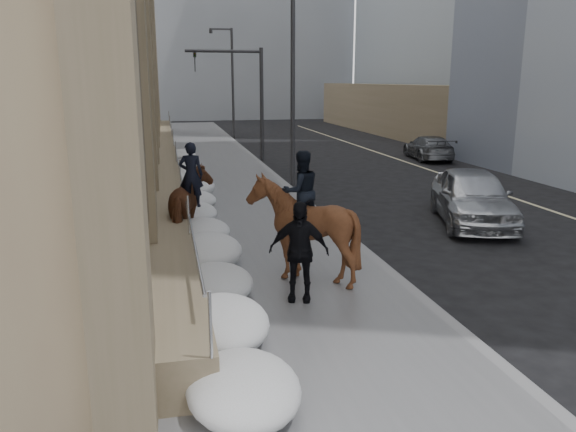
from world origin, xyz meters
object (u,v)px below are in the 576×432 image
at_px(pedestrian, 299,251).
at_px(car_grey, 428,148).
at_px(mounted_horse_left, 191,203).
at_px(mounted_horse_right, 302,225).
at_px(car_silver, 472,196).

relative_size(pedestrian, car_grey, 0.43).
height_order(mounted_horse_left, mounted_horse_right, mounted_horse_right).
relative_size(car_silver, car_grey, 1.10).
bearing_deg(car_grey, pedestrian, 66.00).
relative_size(mounted_horse_left, car_silver, 0.53).
xyz_separation_m(mounted_horse_right, pedestrian, (-0.33, -1.10, -0.22)).
distance_m(mounted_horse_left, car_silver, 8.58).
bearing_deg(pedestrian, mounted_horse_left, 129.08).
height_order(mounted_horse_right, car_silver, mounted_horse_right).
distance_m(mounted_horse_right, pedestrian, 1.17).
height_order(pedestrian, car_grey, pedestrian).
bearing_deg(mounted_horse_left, mounted_horse_right, 130.44).
relative_size(mounted_horse_right, car_grey, 0.61).
height_order(mounted_horse_right, pedestrian, mounted_horse_right).
height_order(mounted_horse_left, pedestrian, mounted_horse_left).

